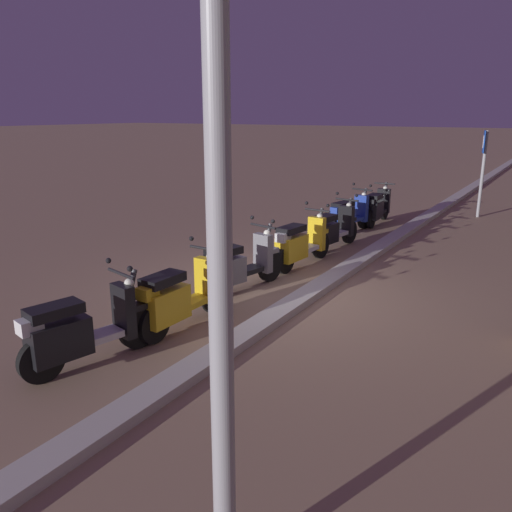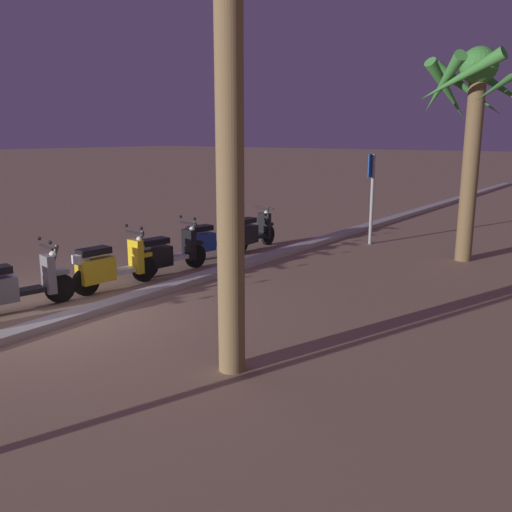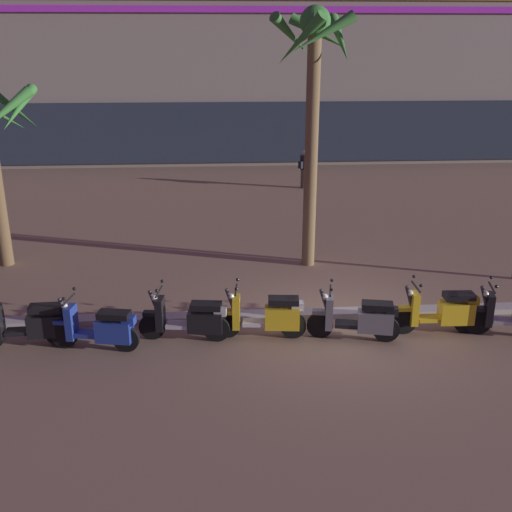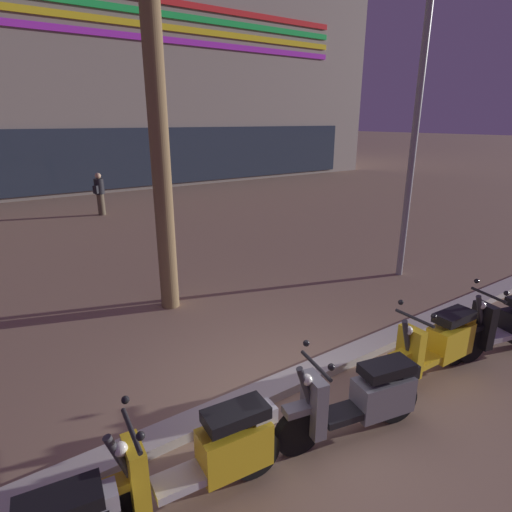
{
  "view_description": "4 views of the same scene",
  "coord_description": "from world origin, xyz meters",
  "px_view_note": "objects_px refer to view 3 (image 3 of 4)",
  "views": [
    {
      "loc": [
        7.09,
        3.85,
        2.89
      ],
      "look_at": [
        1.11,
        0.15,
        0.94
      ],
      "focal_mm": 36.49,
      "sensor_mm": 36.0,
      "label": 1
    },
    {
      "loc": [
        4.86,
        7.7,
        2.89
      ],
      "look_at": [
        -0.96,
        3.39,
        1.28
      ],
      "focal_mm": 38.22,
      "sensor_mm": 36.0,
      "label": 2
    },
    {
      "loc": [
        -2.47,
        -11.22,
        5.55
      ],
      "look_at": [
        -1.65,
        1.07,
        1.18
      ],
      "focal_mm": 42.1,
      "sensor_mm": 36.0,
      "label": 3
    },
    {
      "loc": [
        -2.86,
        -3.23,
        3.37
      ],
      "look_at": [
        0.87,
        2.2,
        1.21
      ],
      "focal_mm": 29.24,
      "sensor_mm": 36.0,
      "label": 4
    }
  ],
  "objects_px": {
    "scooter_black_second_in_line": "(191,320)",
    "pedestrian_by_palm_tree": "(304,168)",
    "scooter_grey_mid_centre": "(361,319)",
    "palm_tree_mid_walkway": "(313,80)",
    "scooter_yellow_last_in_row": "(268,316)",
    "scooter_blue_far_back": "(101,329)",
    "scooter_yellow_mid_front": "(443,312)",
    "scooter_black_tail_end": "(32,325)"
  },
  "relations": [
    {
      "from": "scooter_yellow_last_in_row",
      "to": "scooter_yellow_mid_front",
      "type": "height_order",
      "value": "same"
    },
    {
      "from": "scooter_yellow_last_in_row",
      "to": "scooter_blue_far_back",
      "type": "bearing_deg",
      "value": -174.66
    },
    {
      "from": "scooter_blue_far_back",
      "to": "scooter_yellow_last_in_row",
      "type": "distance_m",
      "value": 3.23
    },
    {
      "from": "scooter_yellow_last_in_row",
      "to": "palm_tree_mid_walkway",
      "type": "xyz_separation_m",
      "value": [
        1.42,
        4.15,
        4.25
      ]
    },
    {
      "from": "palm_tree_mid_walkway",
      "to": "pedestrian_by_palm_tree",
      "type": "xyz_separation_m",
      "value": [
        1.14,
        8.88,
        -3.9
      ]
    },
    {
      "from": "scooter_blue_far_back",
      "to": "scooter_grey_mid_centre",
      "type": "distance_m",
      "value": 5.03
    },
    {
      "from": "scooter_grey_mid_centre",
      "to": "scooter_yellow_last_in_row",
      "type": "bearing_deg",
      "value": 173.12
    },
    {
      "from": "scooter_blue_far_back",
      "to": "palm_tree_mid_walkway",
      "type": "bearing_deg",
      "value": 43.78
    },
    {
      "from": "pedestrian_by_palm_tree",
      "to": "scooter_blue_far_back",
      "type": "bearing_deg",
      "value": -113.45
    },
    {
      "from": "scooter_yellow_last_in_row",
      "to": "pedestrian_by_palm_tree",
      "type": "xyz_separation_m",
      "value": [
        2.56,
        13.03,
        0.35
      ]
    },
    {
      "from": "scooter_black_tail_end",
      "to": "pedestrian_by_palm_tree",
      "type": "height_order",
      "value": "pedestrian_by_palm_tree"
    },
    {
      "from": "scooter_grey_mid_centre",
      "to": "scooter_yellow_mid_front",
      "type": "relative_size",
      "value": 1.0
    },
    {
      "from": "scooter_black_tail_end",
      "to": "scooter_grey_mid_centre",
      "type": "bearing_deg",
      "value": -1.47
    },
    {
      "from": "scooter_yellow_last_in_row",
      "to": "scooter_black_tail_end",
      "type": "bearing_deg",
      "value": -179.31
    },
    {
      "from": "scooter_black_tail_end",
      "to": "palm_tree_mid_walkway",
      "type": "distance_m",
      "value": 8.47
    },
    {
      "from": "scooter_black_second_in_line",
      "to": "scooter_grey_mid_centre",
      "type": "relative_size",
      "value": 1.0
    },
    {
      "from": "scooter_blue_far_back",
      "to": "scooter_grey_mid_centre",
      "type": "bearing_deg",
      "value": 0.94
    },
    {
      "from": "scooter_black_tail_end",
      "to": "palm_tree_mid_walkway",
      "type": "xyz_separation_m",
      "value": [
        5.99,
        4.2,
        4.26
      ]
    },
    {
      "from": "scooter_blue_far_back",
      "to": "scooter_yellow_mid_front",
      "type": "xyz_separation_m",
      "value": [
        6.75,
        0.27,
        0.02
      ]
    },
    {
      "from": "scooter_black_second_in_line",
      "to": "scooter_black_tail_end",
      "type": "bearing_deg",
      "value": -179.18
    },
    {
      "from": "scooter_grey_mid_centre",
      "to": "scooter_yellow_mid_front",
      "type": "bearing_deg",
      "value": 6.32
    },
    {
      "from": "scooter_black_second_in_line",
      "to": "scooter_yellow_mid_front",
      "type": "relative_size",
      "value": 1.01
    },
    {
      "from": "scooter_grey_mid_centre",
      "to": "palm_tree_mid_walkway",
      "type": "xyz_separation_m",
      "value": [
        -0.38,
        4.36,
        4.27
      ]
    },
    {
      "from": "scooter_black_second_in_line",
      "to": "scooter_grey_mid_centre",
      "type": "bearing_deg",
      "value": -3.56
    },
    {
      "from": "scooter_black_tail_end",
      "to": "scooter_blue_far_back",
      "type": "relative_size",
      "value": 1.03
    },
    {
      "from": "scooter_yellow_last_in_row",
      "to": "scooter_yellow_mid_front",
      "type": "distance_m",
      "value": 3.53
    },
    {
      "from": "scooter_blue_far_back",
      "to": "scooter_yellow_mid_front",
      "type": "distance_m",
      "value": 6.75
    },
    {
      "from": "palm_tree_mid_walkway",
      "to": "scooter_blue_far_back",
      "type": "bearing_deg",
      "value": -136.22
    },
    {
      "from": "scooter_black_second_in_line",
      "to": "pedestrian_by_palm_tree",
      "type": "relative_size",
      "value": 1.17
    },
    {
      "from": "scooter_black_second_in_line",
      "to": "pedestrian_by_palm_tree",
      "type": "bearing_deg",
      "value": 72.62
    },
    {
      "from": "scooter_black_tail_end",
      "to": "scooter_blue_far_back",
      "type": "xyz_separation_m",
      "value": [
        1.35,
        -0.25,
        -0.01
      ]
    },
    {
      "from": "scooter_yellow_last_in_row",
      "to": "scooter_grey_mid_centre",
      "type": "xyz_separation_m",
      "value": [
        1.81,
        -0.22,
        -0.02
      ]
    },
    {
      "from": "palm_tree_mid_walkway",
      "to": "scooter_grey_mid_centre",
      "type": "bearing_deg",
      "value": -84.96
    },
    {
      "from": "palm_tree_mid_walkway",
      "to": "scooter_yellow_last_in_row",
      "type": "bearing_deg",
      "value": -108.95
    },
    {
      "from": "palm_tree_mid_walkway",
      "to": "pedestrian_by_palm_tree",
      "type": "height_order",
      "value": "palm_tree_mid_walkway"
    },
    {
      "from": "scooter_grey_mid_centre",
      "to": "palm_tree_mid_walkway",
      "type": "distance_m",
      "value": 6.12
    },
    {
      "from": "scooter_yellow_mid_front",
      "to": "pedestrian_by_palm_tree",
      "type": "xyz_separation_m",
      "value": [
        -0.97,
        13.05,
        0.35
      ]
    },
    {
      "from": "scooter_black_second_in_line",
      "to": "palm_tree_mid_walkway",
      "type": "relative_size",
      "value": 0.28
    },
    {
      "from": "scooter_black_tail_end",
      "to": "palm_tree_mid_walkway",
      "type": "relative_size",
      "value": 0.28
    },
    {
      "from": "scooter_yellow_last_in_row",
      "to": "pedestrian_by_palm_tree",
      "type": "relative_size",
      "value": 1.19
    },
    {
      "from": "scooter_blue_far_back",
      "to": "scooter_black_second_in_line",
      "type": "relative_size",
      "value": 0.96
    },
    {
      "from": "scooter_yellow_mid_front",
      "to": "scooter_black_second_in_line",
      "type": "bearing_deg",
      "value": 179.82
    }
  ]
}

